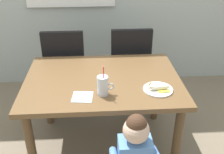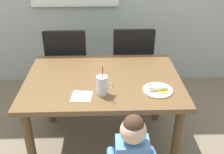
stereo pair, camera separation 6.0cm
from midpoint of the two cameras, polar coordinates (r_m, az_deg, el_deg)
The scene contains 9 objects.
ground_plane at distance 2.65m, azimuth -1.01°, elevation -14.28°, with size 24.00×24.00×0.00m, color #7A6B56.
dining_table at distance 2.27m, azimuth -1.15°, elevation -2.47°, with size 1.29×0.93×0.74m.
dining_chair_left at distance 2.92m, azimuth -8.81°, elevation 2.70°, with size 0.44×0.44×0.96m.
dining_chair_right at distance 2.94m, azimuth 4.86°, elevation 3.10°, with size 0.44×0.45×0.96m.
toddler_standing at distance 1.82m, azimuth 5.33°, elevation -16.29°, with size 0.33×0.24×0.84m.
milk_cup at distance 1.97m, azimuth -1.25°, elevation -2.06°, with size 0.13×0.08×0.25m.
snack_plate at distance 2.07m, azimuth 10.63°, elevation -2.81°, with size 0.23×0.23×0.01m, color white.
peeled_banana at distance 2.05m, azimuth 10.92°, elevation -2.40°, with size 0.17×0.11×0.07m.
paper_napkin at distance 1.98m, azimuth -5.69°, elevation -4.18°, with size 0.15×0.15×0.00m, color silver.
Camera 2 is at (0.01, -1.94, 1.81)m, focal length 42.45 mm.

